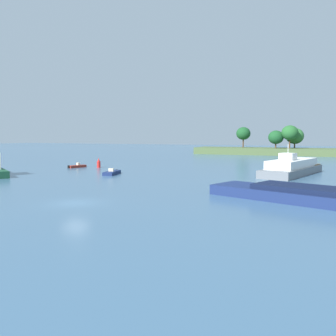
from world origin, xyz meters
name	(u,v)px	position (x,y,z in m)	size (l,w,h in m)	color
ground_plane	(76,203)	(0.00, 0.00, 0.00)	(400.00, 400.00, 0.00)	#3D607F
treeline_island	(288,147)	(9.85, 95.38, 2.54)	(58.55, 11.70, 9.37)	#4C6038
white_riverboat	(292,167)	(16.58, 34.46, 1.19)	(8.70, 18.13, 5.01)	slate
small_motorboat	(112,173)	(-10.58, 23.42, 0.29)	(2.76, 5.22, 1.03)	navy
fishing_skiff	(77,166)	(-23.67, 31.52, 0.27)	(2.20, 4.00, 0.97)	maroon
channel_buoy_red	(99,163)	(-19.77, 33.28, 0.81)	(0.70, 0.70, 1.90)	red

